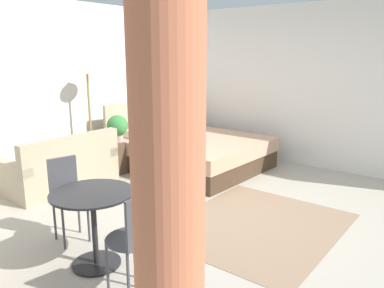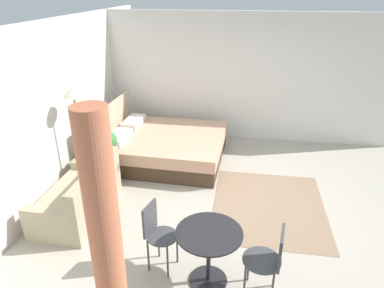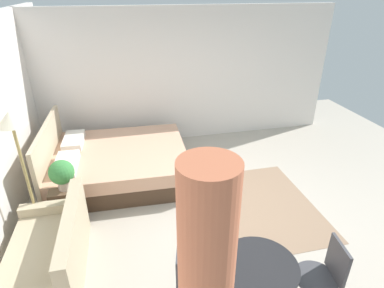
% 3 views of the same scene
% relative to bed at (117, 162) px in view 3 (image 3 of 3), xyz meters
% --- Properties ---
extents(ground_plane, '(8.44, 9.06, 0.02)m').
position_rel_bed_xyz_m(ground_plane, '(-1.38, -1.58, -0.29)').
color(ground_plane, '#B2A899').
extents(wall_right, '(0.12, 6.06, 2.67)m').
position_rel_bed_xyz_m(wall_right, '(1.34, -1.58, 1.06)').
color(wall_right, silver).
rests_on(wall_right, ground).
extents(area_rug, '(2.00, 1.70, 0.01)m').
position_rel_bed_xyz_m(area_rug, '(-1.34, -2.01, -0.27)').
color(area_rug, '#93755B').
rests_on(area_rug, ground).
extents(bed, '(1.99, 2.29, 1.05)m').
position_rel_bed_xyz_m(bed, '(0.00, 0.00, 0.00)').
color(bed, '#473323').
rests_on(bed, ground).
extents(couch, '(1.50, 0.83, 0.80)m').
position_rel_bed_xyz_m(couch, '(-1.96, 0.78, -0.01)').
color(couch, tan).
rests_on(couch, ground).
extents(nightstand, '(0.53, 0.36, 0.50)m').
position_rel_bed_xyz_m(nightstand, '(-0.87, 0.73, -0.03)').
color(nightstand, brown).
rests_on(nightstand, ground).
extents(potted_plant, '(0.33, 0.33, 0.43)m').
position_rel_bed_xyz_m(potted_plant, '(-0.97, 0.69, 0.47)').
color(potted_plant, tan).
rests_on(potted_plant, nightstand).
extents(floor_lamp, '(0.33, 0.33, 1.75)m').
position_rel_bed_xyz_m(floor_lamp, '(-1.22, 1.04, 1.19)').
color(floor_lamp, '#99844C').
rests_on(floor_lamp, ground).
extents(balcony_table, '(0.74, 0.74, 0.70)m').
position_rel_bed_xyz_m(balcony_table, '(-2.97, -1.25, 0.22)').
color(balcony_table, black).
rests_on(balcony_table, ground).
extents(cafe_chair_near_window, '(0.44, 0.44, 0.86)m').
position_rel_bed_xyz_m(cafe_chair_near_window, '(-2.81, -0.62, 0.24)').
color(cafe_chair_near_window, '#3F3F44').
rests_on(cafe_chair_near_window, ground).
extents(cafe_chair_near_couch, '(0.47, 0.47, 0.88)m').
position_rel_bed_xyz_m(cafe_chair_near_couch, '(-3.06, -1.91, 0.26)').
color(cafe_chair_near_couch, '#3F3F44').
rests_on(cafe_chair_near_couch, ground).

